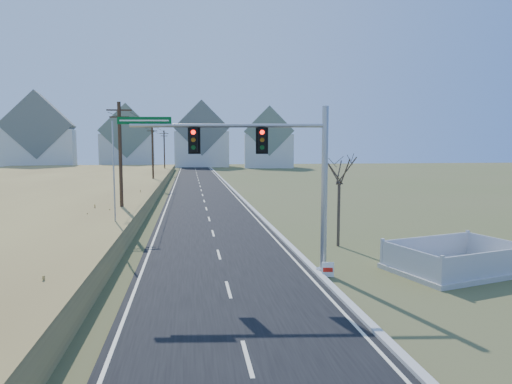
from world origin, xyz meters
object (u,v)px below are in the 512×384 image
(traffic_signal_mast, at_px, (282,173))
(bare_tree, at_px, (339,167))
(fence_enclosure, at_px, (456,266))
(flagpole, at_px, (114,195))
(open_sign, at_px, (328,270))

(traffic_signal_mast, relative_size, bare_tree, 1.66)
(fence_enclosure, height_order, bare_tree, bare_tree)
(traffic_signal_mast, xyz_separation_m, flagpole, (-8.56, 8.06, -1.70))
(flagpole, bearing_deg, open_sign, -40.81)
(open_sign, distance_m, flagpole, 14.02)
(traffic_signal_mast, height_order, flagpole, traffic_signal_mast)
(open_sign, distance_m, bare_tree, 7.80)
(traffic_signal_mast, xyz_separation_m, open_sign, (1.88, -0.94, -4.24))
(traffic_signal_mast, distance_m, bare_tree, 6.74)
(fence_enclosure, distance_m, open_sign, 6.16)
(fence_enclosure, xyz_separation_m, open_sign, (-6.16, -0.11, 0.08))
(fence_enclosure, xyz_separation_m, bare_tree, (-3.65, 5.96, 4.30))
(traffic_signal_mast, distance_m, flagpole, 11.88)
(flagpole, bearing_deg, traffic_signal_mast, -43.30)
(bare_tree, bearing_deg, traffic_signal_mast, -130.49)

